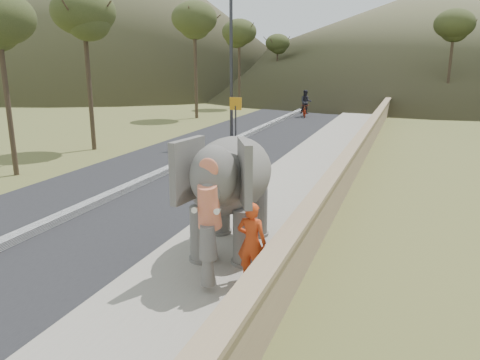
% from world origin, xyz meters
% --- Properties ---
extents(ground, '(160.00, 160.00, 0.00)m').
position_xyz_m(ground, '(0.00, 0.00, 0.00)').
color(ground, olive).
rests_on(ground, ground).
extents(road, '(7.00, 120.00, 0.03)m').
position_xyz_m(road, '(-5.00, 10.00, 0.01)').
color(road, black).
rests_on(road, ground).
extents(median, '(0.35, 120.00, 0.22)m').
position_xyz_m(median, '(-5.00, 10.00, 0.11)').
color(median, black).
rests_on(median, ground).
extents(walkway, '(3.00, 120.00, 0.15)m').
position_xyz_m(walkway, '(0.00, 10.00, 0.07)').
color(walkway, '#9E9687').
rests_on(walkway, ground).
extents(parapet, '(0.30, 120.00, 1.10)m').
position_xyz_m(parapet, '(1.65, 10.00, 0.55)').
color(parapet, tan).
rests_on(parapet, ground).
extents(lamppost, '(1.76, 0.36, 8.00)m').
position_xyz_m(lamppost, '(-4.69, 16.41, 4.87)').
color(lamppost, '#313236').
rests_on(lamppost, ground).
extents(signboard, '(0.60, 0.08, 2.40)m').
position_xyz_m(signboard, '(-4.50, 15.68, 1.64)').
color(signboard, '#2D2D33').
rests_on(signboard, ground).
extents(hill_left, '(60.00, 60.00, 22.00)m').
position_xyz_m(hill_left, '(-38.00, 55.00, 11.00)').
color(hill_left, brown).
rests_on(hill_left, ground).
extents(hill_far, '(80.00, 80.00, 14.00)m').
position_xyz_m(hill_far, '(5.00, 70.00, 7.00)').
color(hill_far, brown).
rests_on(hill_far, ground).
extents(elephant_and_man, '(2.42, 3.84, 2.60)m').
position_xyz_m(elephant_and_man, '(0.02, 3.50, 1.44)').
color(elephant_and_man, slate).
rests_on(elephant_and_man, ground).
extents(motorcyclist, '(1.14, 1.91, 1.99)m').
position_xyz_m(motorcyclist, '(-3.90, 28.48, 0.78)').
color(motorcyclist, maroon).
rests_on(motorcyclist, ground).
extents(trees, '(47.26, 41.12, 8.26)m').
position_xyz_m(trees, '(1.34, 28.47, 3.74)').
color(trees, '#473828').
rests_on(trees, ground).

